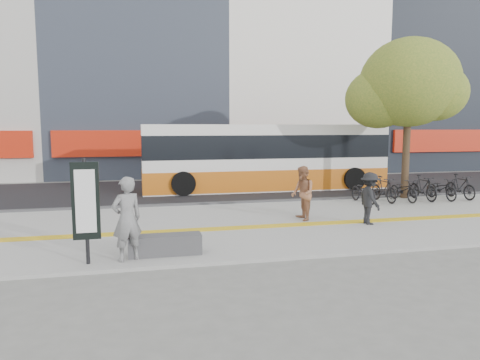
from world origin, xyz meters
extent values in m
plane|color=slate|center=(0.00, 0.00, 0.00)|extent=(120.00, 120.00, 0.00)
cube|color=gray|center=(0.00, 1.50, 0.04)|extent=(40.00, 7.00, 0.08)
cube|color=gold|center=(0.00, 1.00, 0.09)|extent=(40.00, 0.45, 0.01)
cube|color=black|center=(0.00, 9.00, 0.03)|extent=(40.00, 8.00, 0.06)
cube|color=#3E3E41|center=(0.00, 5.00, 0.07)|extent=(40.00, 0.25, 0.14)
cube|color=red|center=(2.00, 14.05, 2.00)|extent=(19.00, 0.50, 1.40)
cube|color=#3E3E41|center=(-2.60, -1.20, 0.30)|extent=(1.60, 0.45, 0.45)
cylinder|color=black|center=(-4.20, -1.50, 1.18)|extent=(0.08, 0.08, 2.20)
cube|color=black|center=(-4.20, -1.50, 1.40)|extent=(0.55, 0.08, 1.60)
cube|color=white|center=(-4.20, -1.55, 1.40)|extent=(0.40, 0.02, 1.30)
cylinder|color=#362418|center=(7.20, 4.70, 1.68)|extent=(0.28, 0.28, 3.20)
ellipsoid|color=#446521|center=(7.20, 4.70, 4.60)|extent=(3.80, 3.80, 3.42)
ellipsoid|color=#446521|center=(6.20, 5.20, 4.00)|extent=(2.60, 2.60, 2.34)
ellipsoid|color=#446521|center=(8.10, 4.30, 4.20)|extent=(2.40, 2.40, 2.16)
ellipsoid|color=#446521|center=(7.50, 5.50, 5.40)|extent=(2.20, 2.20, 1.98)
cube|color=silver|center=(2.52, 8.50, 1.53)|extent=(11.00, 2.29, 2.93)
cube|color=#C15E13|center=(2.52, 8.50, 0.56)|extent=(11.02, 2.31, 0.92)
cube|color=black|center=(2.52, 8.50, 2.03)|extent=(11.02, 2.31, 1.01)
cylinder|color=black|center=(-1.33, 7.35, 0.56)|extent=(1.01, 0.32, 1.01)
cylinder|color=black|center=(-1.33, 9.65, 0.56)|extent=(1.01, 0.32, 1.01)
cylinder|color=black|center=(6.37, 7.35, 0.56)|extent=(1.01, 0.32, 1.01)
cylinder|color=black|center=(6.37, 9.65, 0.56)|extent=(1.01, 0.32, 1.01)
imported|color=black|center=(5.03, 4.00, 0.51)|extent=(0.66, 1.68, 0.87)
imported|color=black|center=(5.86, 4.00, 0.56)|extent=(0.53, 1.63, 0.96)
imported|color=black|center=(6.70, 4.00, 0.51)|extent=(0.66, 1.68, 0.87)
imported|color=black|center=(7.53, 4.00, 0.56)|extent=(0.53, 1.63, 0.96)
imported|color=black|center=(8.36, 4.00, 0.51)|extent=(0.66, 1.68, 0.87)
imported|color=black|center=(9.19, 4.00, 0.56)|extent=(0.53, 1.63, 0.96)
imported|color=black|center=(-3.40, -1.45, 0.98)|extent=(0.77, 0.66, 1.80)
imported|color=#956042|center=(1.69, 1.59, 0.90)|extent=(0.64, 0.81, 1.65)
imported|color=black|center=(3.40, 0.64, 0.84)|extent=(0.59, 0.99, 1.52)
camera|label=1|loc=(-3.14, -10.94, 2.91)|focal=33.33mm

